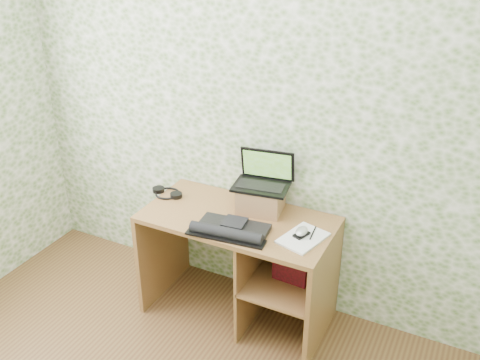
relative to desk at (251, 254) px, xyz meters
The scene contains 10 objects.
wall_back 0.87m from the desk, 105.57° to the left, with size 3.50×3.50×0.00m, color silver.
desk is the anchor object (origin of this frame).
riser 0.37m from the desk, 84.27° to the left, with size 0.27×0.22×0.16m, color brown.
laptop 0.51m from the desk, 85.65° to the left, with size 0.37×0.29×0.23m.
keyboard 0.36m from the desk, 100.34° to the right, with size 0.49×0.29×0.07m.
headphones 0.70m from the desk, behind, with size 0.23×0.18×0.03m.
notepad 0.47m from the desk, 11.98° to the right, with size 0.20×0.29×0.01m, color silver.
mouse 0.47m from the desk, 10.39° to the right, with size 0.07×0.11×0.04m, color silver.
pen 0.50m from the desk, ahead, with size 0.01×0.01×0.14m, color black.
red_box 0.29m from the desk, ahead, with size 0.22×0.07×0.27m, color maroon.
Camera 1 is at (1.28, -1.11, 2.46)m, focal length 40.00 mm.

